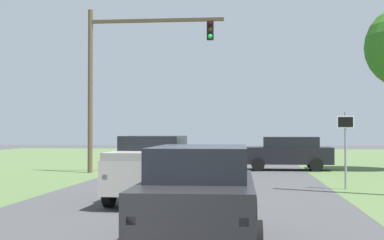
{
  "coord_description": "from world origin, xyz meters",
  "views": [
    {
      "loc": [
        1.91,
        -6.25,
        2.09
      ],
      "look_at": [
        -0.32,
        15.19,
        2.5
      ],
      "focal_mm": 51.85,
      "sensor_mm": 36.0,
      "label": 1
    }
  ],
  "objects_px": {
    "red_suv_near": "(200,193)",
    "pickup_truck_lead": "(155,167)",
    "traffic_light": "(123,66)",
    "keep_moving_sign": "(346,140)",
    "crossing_suv_far": "(287,153)"
  },
  "relations": [
    {
      "from": "pickup_truck_lead",
      "to": "keep_moving_sign",
      "type": "distance_m",
      "value": 7.32
    },
    {
      "from": "traffic_light",
      "to": "keep_moving_sign",
      "type": "height_order",
      "value": "traffic_light"
    },
    {
      "from": "red_suv_near",
      "to": "pickup_truck_lead",
      "type": "distance_m",
      "value": 6.55
    },
    {
      "from": "red_suv_near",
      "to": "crossing_suv_far",
      "type": "height_order",
      "value": "red_suv_near"
    },
    {
      "from": "crossing_suv_far",
      "to": "red_suv_near",
      "type": "bearing_deg",
      "value": -98.4
    },
    {
      "from": "keep_moving_sign",
      "to": "crossing_suv_far",
      "type": "height_order",
      "value": "keep_moving_sign"
    },
    {
      "from": "traffic_light",
      "to": "keep_moving_sign",
      "type": "xyz_separation_m",
      "value": [
        9.6,
        -6.57,
        -3.51
      ]
    },
    {
      "from": "red_suv_near",
      "to": "pickup_truck_lead",
      "type": "bearing_deg",
      "value": 106.93
    },
    {
      "from": "red_suv_near",
      "to": "crossing_suv_far",
      "type": "distance_m",
      "value": 19.73
    },
    {
      "from": "traffic_light",
      "to": "keep_moving_sign",
      "type": "relative_size",
      "value": 2.95
    },
    {
      "from": "traffic_light",
      "to": "keep_moving_sign",
      "type": "bearing_deg",
      "value": -34.41
    },
    {
      "from": "red_suv_near",
      "to": "pickup_truck_lead",
      "type": "relative_size",
      "value": 0.87
    },
    {
      "from": "red_suv_near",
      "to": "crossing_suv_far",
      "type": "bearing_deg",
      "value": 81.6
    },
    {
      "from": "red_suv_near",
      "to": "traffic_light",
      "type": "distance_m",
      "value": 17.98
    },
    {
      "from": "pickup_truck_lead",
      "to": "crossing_suv_far",
      "type": "distance_m",
      "value": 14.09
    }
  ]
}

